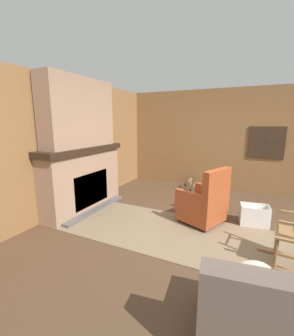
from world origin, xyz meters
name	(u,v)px	position (x,y,z in m)	size (l,w,h in m)	color
ground_plane	(206,234)	(0.00, 0.00, 0.00)	(14.00, 14.00, 0.00)	#4C3523
wood_panel_wall_left	(72,146)	(-2.75, 0.00, 1.30)	(0.06, 6.05, 2.60)	olive
wood_panel_wall_back	(231,140)	(0.02, 2.75, 1.30)	(6.05, 0.09, 2.60)	olive
fireplace_hearth	(84,179)	(-2.49, 0.00, 0.64)	(0.65, 1.99, 1.29)	#9E7A60
chimney_breast	(79,113)	(-2.50, 0.00, 1.93)	(0.39, 1.66, 1.29)	#9E7A60
area_rug	(173,232)	(-0.50, -0.20, 0.01)	(3.75, 1.51, 0.01)	#7A664C
armchair	(204,204)	(-0.13, 0.36, 0.36)	(0.89, 0.88, 1.02)	#A84723
firewood_stack	(189,185)	(-0.94, 2.35, 0.09)	(0.45, 0.49, 0.25)	brown
laundry_basket	(254,215)	(0.68, 0.69, 0.18)	(0.50, 0.37, 0.36)	white
oil_lamp_vase	(51,146)	(-2.55, -0.69, 1.38)	(0.12, 0.12, 0.25)	silver
storage_case	(94,141)	(-2.55, 0.44, 1.36)	(0.17, 0.22, 0.13)	brown
sofa_segment	(286,323)	(0.91, -1.68, 0.30)	(1.37, 0.96, 0.82)	brown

